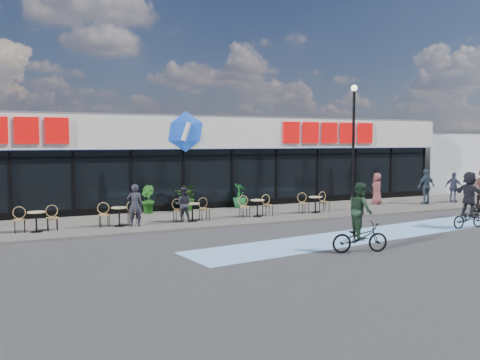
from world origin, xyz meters
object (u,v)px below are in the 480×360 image
Objects in this scene: potted_plant_mid at (240,195)px; cyclist_a at (469,201)px; patron_left at (135,205)px; pedestrian_b at (454,187)px; lamp_post at (353,139)px; potted_plant_left at (147,199)px; pedestrian_a at (377,189)px; pedestrian_c at (426,186)px; patron_right at (183,204)px; potted_plant_right at (187,197)px.

cyclist_a is at bearing -55.42° from potted_plant_mid.
patron_left reaches higher than pedestrian_b.
potted_plant_mid is 0.74× the size of patron_left.
potted_plant_left is at bearing 152.56° from lamp_post.
pedestrian_a is at bearing 36.32° from lamp_post.
pedestrian_c reaches higher than pedestrian_b.
potted_plant_left is at bearing -79.09° from pedestrian_a.
patron_right reaches higher than potted_plant_mid.
lamp_post is at bearing -34.72° from pedestrian_a.
patron_left is at bearing 156.14° from cyclist_a.
pedestrian_c is at bearing -10.70° from potted_plant_left.
cyclist_a is (9.78, -5.42, 0.22)m from patron_right.
potted_plant_right is (1.94, 0.13, -0.01)m from potted_plant_left.
pedestrian_a is 6.89m from cyclist_a.
potted_plant_right is (-2.67, 0.07, 0.02)m from potted_plant_mid.
potted_plant_left is 0.78× the size of pedestrian_a.
potted_plant_right is 9.87m from pedestrian_a.
potted_plant_mid is 9.79m from pedestrian_c.
patron_right is (2.00, 0.21, -0.10)m from patron_left.
pedestrian_a reaches higher than patron_left.
patron_left is at bearing -150.94° from potted_plant_mid.
pedestrian_a is (11.65, -1.65, 0.18)m from potted_plant_left.
patron_right is 0.78× the size of pedestrian_c.
pedestrian_a reaches higher than pedestrian_b.
lamp_post is 6.19m from potted_plant_mid.
cyclist_a reaches higher than potted_plant_left.
pedestrian_c is 0.83× the size of cyclist_a.
potted_plant_right is 14.24m from pedestrian_b.
pedestrian_b is at bearing 176.66° from pedestrian_c.
lamp_post is 4.48× the size of potted_plant_left.
pedestrian_c is at bearing 70.09° from pedestrian_b.
pedestrian_c is (12.07, -2.78, 0.29)m from potted_plant_right.
lamp_post is 3.12× the size of pedestrian_c.
pedestrian_a is (10.95, 1.38, 0.10)m from patron_right.
patron_right is at bearing -141.79° from potted_plant_mid.
pedestrian_a is (9.71, -1.78, 0.19)m from potted_plant_right.
lamp_post reaches higher than patron_right.
pedestrian_c reaches higher than pedestrian_a.
patron_right is at bearing -161.51° from patron_left.
patron_left is 1.14× the size of patron_right.
pedestrian_b is at bearing 10.97° from lamp_post.
patron_left is at bearing -134.08° from potted_plant_right.
pedestrian_c is (2.37, -1.00, 0.10)m from pedestrian_a.
pedestrian_b is (15.89, -2.73, 0.17)m from potted_plant_left.
patron_left is (-9.45, 1.00, -2.54)m from lamp_post.
pedestrian_b is at bearing -157.87° from patron_right.
potted_plant_right is 0.77× the size of patron_left.
lamp_post is 4.55× the size of potted_plant_right.
potted_plant_mid is (-3.53, 4.29, -2.74)m from lamp_post.
cyclist_a is (2.33, -4.21, -2.41)m from lamp_post.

